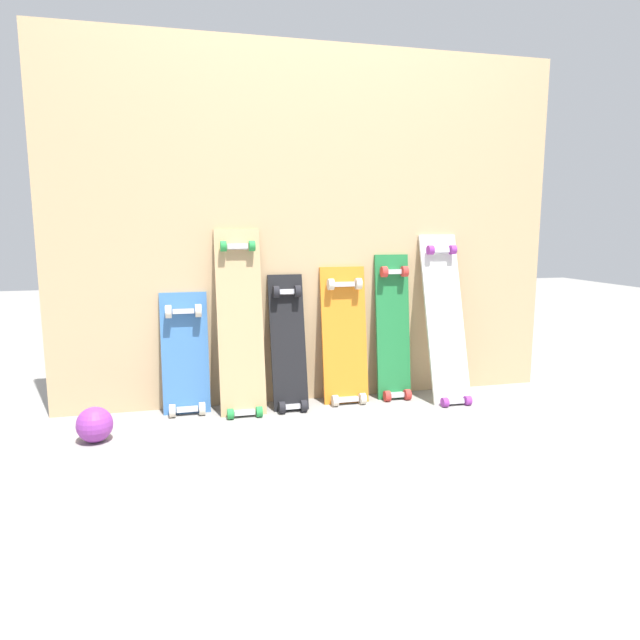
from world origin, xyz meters
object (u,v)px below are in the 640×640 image
object	(u,v)px
skateboard_green	(393,333)
rubber_ball	(95,425)
skateboard_white	(446,325)
skateboard_natural	(241,329)
skateboard_orange	(345,342)
skateboard_blue	(185,360)
skateboard_black	(289,349)

from	to	relation	value
skateboard_green	rubber_ball	distance (m)	1.49
rubber_ball	skateboard_white	bearing A→B (deg)	7.36
skateboard_natural	skateboard_orange	size ratio (longest dim) A/B	1.26
skateboard_green	skateboard_orange	bearing A→B (deg)	-178.21
skateboard_natural	rubber_ball	bearing A→B (deg)	-157.89
skateboard_natural	skateboard_blue	bearing A→B (deg)	170.09
skateboard_orange	rubber_ball	size ratio (longest dim) A/B	5.09
skateboard_natural	skateboard_black	size ratio (longest dim) A/B	1.32
skateboard_natural	skateboard_green	bearing A→B (deg)	3.06
rubber_ball	skateboard_natural	bearing A→B (deg)	22.11
skateboard_natural	skateboard_black	distance (m)	0.26
skateboard_natural	skateboard_white	world-z (taller)	skateboard_natural
skateboard_black	skateboard_white	size ratio (longest dim) A/B	0.78
skateboard_black	skateboard_orange	world-z (taller)	skateboard_orange
skateboard_natural	skateboard_black	world-z (taller)	skateboard_natural
skateboard_natural	rubber_ball	world-z (taller)	skateboard_natural
skateboard_black	skateboard_orange	xyz separation A→B (m)	(0.30, 0.03, 0.02)
skateboard_orange	skateboard_white	xyz separation A→B (m)	(0.52, -0.08, 0.08)
skateboard_black	skateboard_green	world-z (taller)	skateboard_green
skateboard_orange	skateboard_natural	bearing A→B (deg)	-176.31
skateboard_black	skateboard_orange	distance (m)	0.30
skateboard_blue	skateboard_orange	xyz separation A→B (m)	(0.79, -0.01, 0.05)
skateboard_green	rubber_ball	xyz separation A→B (m)	(-1.44, -0.30, -0.27)
skateboard_white	skateboard_orange	bearing A→B (deg)	171.65
skateboard_orange	rubber_ball	xyz separation A→B (m)	(-1.17, -0.29, -0.24)
skateboard_white	skateboard_blue	bearing A→B (deg)	176.17
skateboard_black	skateboard_green	distance (m)	0.57
skateboard_blue	skateboard_orange	world-z (taller)	skateboard_orange
skateboard_black	skateboard_white	distance (m)	0.82
skateboard_orange	rubber_ball	distance (m)	1.23
skateboard_natural	skateboard_orange	bearing A→B (deg)	3.69
skateboard_white	rubber_ball	bearing A→B (deg)	-172.64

